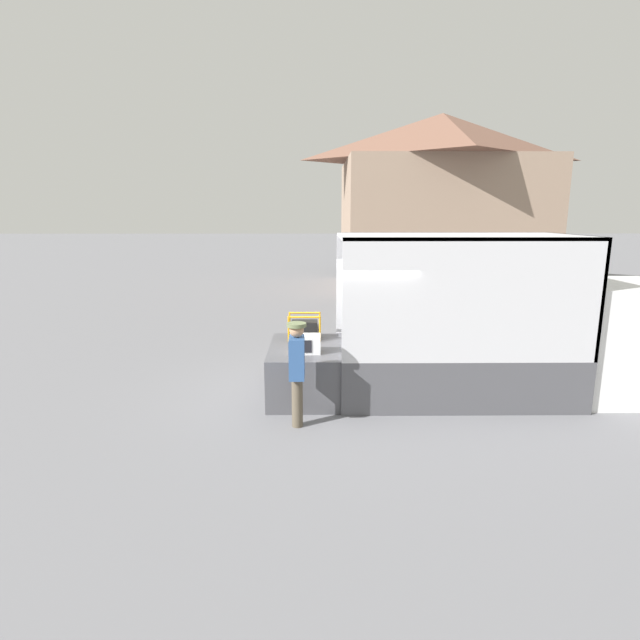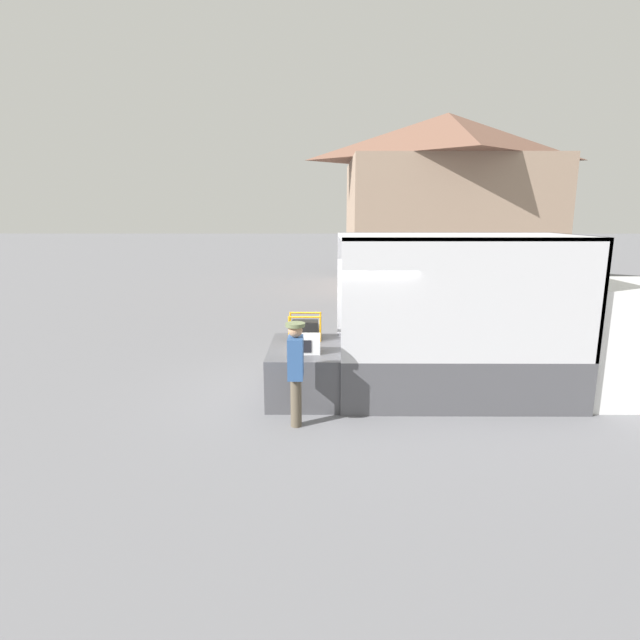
% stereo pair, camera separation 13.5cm
% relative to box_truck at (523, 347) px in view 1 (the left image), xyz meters
% --- Properties ---
extents(ground_plane, '(160.00, 160.00, 0.00)m').
position_rel_box_truck_xyz_m(ground_plane, '(-3.51, 0.00, -0.92)').
color(ground_plane, slate).
extents(box_truck, '(6.21, 2.23, 3.03)m').
position_rel_box_truck_xyz_m(box_truck, '(0.00, 0.00, 0.00)').
color(box_truck, white).
rests_on(box_truck, ground).
extents(tailgate_deck, '(1.31, 2.11, 0.94)m').
position_rel_box_truck_xyz_m(tailgate_deck, '(-4.17, 0.00, -0.44)').
color(tailgate_deck, '#4C4C51').
rests_on(tailgate_deck, ground).
extents(microwave, '(0.55, 0.36, 0.33)m').
position_rel_box_truck_xyz_m(microwave, '(-4.14, -0.45, 0.19)').
color(microwave, white).
rests_on(microwave, tailgate_deck).
extents(portable_generator, '(0.65, 0.46, 0.51)m').
position_rel_box_truck_xyz_m(portable_generator, '(-4.15, 0.56, 0.22)').
color(portable_generator, black).
rests_on(portable_generator, tailgate_deck).
extents(worker_person, '(0.31, 0.44, 1.73)m').
position_rel_box_truck_xyz_m(worker_person, '(-4.25, -1.51, 0.15)').
color(worker_person, brown).
rests_on(worker_person, ground).
extents(house_backdrop, '(9.01, 7.19, 7.77)m').
position_rel_box_truck_xyz_m(house_backdrop, '(1.73, 14.28, 3.04)').
color(house_backdrop, gray).
rests_on(house_backdrop, ground).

